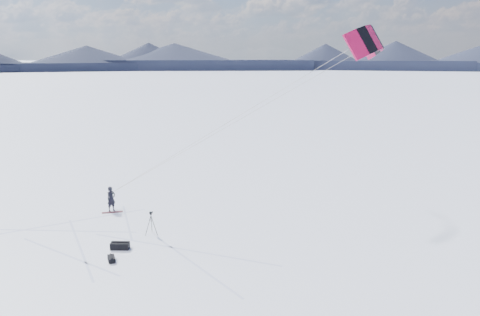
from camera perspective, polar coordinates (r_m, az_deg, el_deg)
The scene contains 9 objects.
ground at distance 27.99m, azimuth -14.27°, elevation -9.03°, with size 1800.00×1800.00×0.00m, color white.
horizon_hills at distance 27.01m, azimuth -14.62°, elevation -2.73°, with size 704.84×706.81×8.13m.
snow_tracks at distance 27.78m, azimuth -13.75°, elevation -9.16°, with size 17.62×10.25×0.01m.
snowkiter at distance 32.19m, azimuth -15.34°, elevation -6.24°, with size 0.61×0.40×1.66m, color black.
snowboard at distance 31.87m, azimuth -15.30°, elevation -6.39°, with size 1.32×0.25×0.04m, color maroon.
tripod at distance 27.37m, azimuth -10.78°, elevation -7.40°, with size 0.65×0.71×1.35m.
gear_bag_a at distance 25.97m, azimuth -14.42°, elevation -10.30°, with size 1.07×0.84×0.43m.
gear_bag_b at distance 24.66m, azimuth -15.41°, elevation -11.76°, with size 0.72×0.68×0.31m.
power_kite at distance 24.60m, azimuth 15.18°, elevation 13.36°, with size 16.81×5.41×10.29m.
Camera 1 is at (17.85, -19.08, 10.03)m, focal length 35.00 mm.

